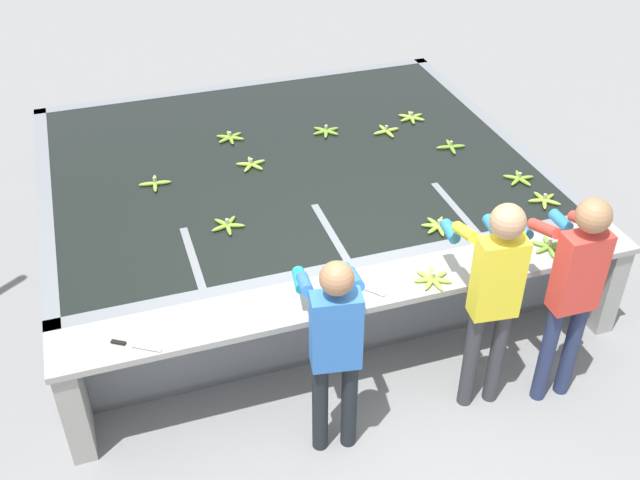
# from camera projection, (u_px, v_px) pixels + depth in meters

# --- Properties ---
(ground_plane) EXTENTS (80.00, 80.00, 0.00)m
(ground_plane) POSITION_uv_depth(u_px,v_px,m) (370.00, 394.00, 5.67)
(ground_plane) COLOR gray
(ground_plane) RESTS_ON ground
(wash_tank) EXTENTS (4.38, 3.53, 0.87)m
(wash_tank) POSITION_uv_depth(u_px,v_px,m) (288.00, 198.00, 7.12)
(wash_tank) COLOR gray
(wash_tank) RESTS_ON ground
(work_ledge) EXTENTS (4.38, 0.45, 0.87)m
(work_ledge) POSITION_uv_depth(u_px,v_px,m) (362.00, 314.00, 5.48)
(work_ledge) COLOR #9E9E99
(work_ledge) RESTS_ON ground
(worker_0) EXTENTS (0.48, 0.73, 1.60)m
(worker_0) POSITION_uv_depth(u_px,v_px,m) (335.00, 341.00, 4.77)
(worker_0) COLOR #1E2328
(worker_0) RESTS_ON ground
(worker_1) EXTENTS (0.46, 0.74, 1.73)m
(worker_1) POSITION_uv_depth(u_px,v_px,m) (494.00, 288.00, 5.04)
(worker_1) COLOR #38383D
(worker_1) RESTS_ON ground
(worker_2) EXTENTS (0.41, 0.72, 1.74)m
(worker_2) POSITION_uv_depth(u_px,v_px,m) (573.00, 282.00, 5.10)
(worker_2) COLOR navy
(worker_2) RESTS_ON ground
(banana_bunch_floating_0) EXTENTS (0.28, 0.28, 0.08)m
(banana_bunch_floating_0) POSITION_uv_depth(u_px,v_px,m) (155.00, 183.00, 6.47)
(banana_bunch_floating_0) COLOR #8CB738
(banana_bunch_floating_0) RESTS_ON wash_tank
(banana_bunch_floating_1) EXTENTS (0.28, 0.28, 0.08)m
(banana_bunch_floating_1) POSITION_uv_depth(u_px,v_px,m) (439.00, 226.00, 5.94)
(banana_bunch_floating_1) COLOR #8CB738
(banana_bunch_floating_1) RESTS_ON wash_tank
(banana_bunch_floating_2) EXTENTS (0.26, 0.28, 0.08)m
(banana_bunch_floating_2) POSITION_uv_depth(u_px,v_px,m) (230.00, 137.00, 7.15)
(banana_bunch_floating_2) COLOR #7FAD33
(banana_bunch_floating_2) RESTS_ON wash_tank
(banana_bunch_floating_3) EXTENTS (0.28, 0.28, 0.08)m
(banana_bunch_floating_3) POSITION_uv_depth(u_px,v_px,m) (451.00, 147.00, 7.00)
(banana_bunch_floating_3) COLOR #75A333
(banana_bunch_floating_3) RESTS_ON wash_tank
(banana_bunch_floating_4) EXTENTS (0.28, 0.28, 0.08)m
(banana_bunch_floating_4) POSITION_uv_depth(u_px,v_px,m) (326.00, 131.00, 7.26)
(banana_bunch_floating_4) COLOR #75A333
(banana_bunch_floating_4) RESTS_ON wash_tank
(banana_bunch_floating_5) EXTENTS (0.27, 0.28, 0.08)m
(banana_bunch_floating_5) POSITION_uv_depth(u_px,v_px,m) (519.00, 179.00, 6.53)
(banana_bunch_floating_5) COLOR #7FAD33
(banana_bunch_floating_5) RESTS_ON wash_tank
(banana_bunch_floating_6) EXTENTS (0.28, 0.28, 0.08)m
(banana_bunch_floating_6) POSITION_uv_depth(u_px,v_px,m) (411.00, 117.00, 7.50)
(banana_bunch_floating_6) COLOR #93BC3D
(banana_bunch_floating_6) RESTS_ON wash_tank
(banana_bunch_floating_7) EXTENTS (0.28, 0.27, 0.08)m
(banana_bunch_floating_7) POSITION_uv_depth(u_px,v_px,m) (227.00, 225.00, 5.95)
(banana_bunch_floating_7) COLOR #7FAD33
(banana_bunch_floating_7) RESTS_ON wash_tank
(banana_bunch_floating_8) EXTENTS (0.28, 0.28, 0.08)m
(banana_bunch_floating_8) POSITION_uv_depth(u_px,v_px,m) (386.00, 131.00, 7.26)
(banana_bunch_floating_8) COLOR #9EC642
(banana_bunch_floating_8) RESTS_ON wash_tank
(banana_bunch_floating_9) EXTENTS (0.28, 0.27, 0.08)m
(banana_bunch_floating_9) POSITION_uv_depth(u_px,v_px,m) (251.00, 164.00, 6.73)
(banana_bunch_floating_9) COLOR #93BC3D
(banana_bunch_floating_9) RESTS_ON wash_tank
(banana_bunch_floating_10) EXTENTS (0.28, 0.27, 0.08)m
(banana_bunch_floating_10) POSITION_uv_depth(u_px,v_px,m) (544.00, 200.00, 6.25)
(banana_bunch_floating_10) COLOR #93BC3D
(banana_bunch_floating_10) RESTS_ON wash_tank
(banana_bunch_ledge_0) EXTENTS (0.28, 0.28, 0.08)m
(banana_bunch_ledge_0) POSITION_uv_depth(u_px,v_px,m) (549.00, 247.00, 5.70)
(banana_bunch_ledge_0) COLOR #75A333
(banana_bunch_ledge_0) RESTS_ON work_ledge
(banana_bunch_ledge_1) EXTENTS (0.28, 0.28, 0.08)m
(banana_bunch_ledge_1) POSITION_uv_depth(u_px,v_px,m) (432.00, 279.00, 5.38)
(banana_bunch_ledge_1) COLOR #9EC642
(banana_bunch_ledge_1) RESTS_ON work_ledge
(knife_0) EXTENTS (0.25, 0.28, 0.02)m
(knife_0) POSITION_uv_depth(u_px,v_px,m) (356.00, 285.00, 5.35)
(knife_0) COLOR silver
(knife_0) RESTS_ON work_ledge
(knife_1) EXTENTS (0.31, 0.21, 0.02)m
(knife_1) POSITION_uv_depth(u_px,v_px,m) (128.00, 344.00, 4.85)
(knife_1) COLOR silver
(knife_1) RESTS_ON work_ledge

